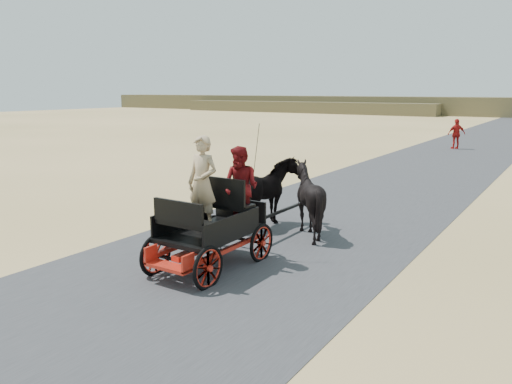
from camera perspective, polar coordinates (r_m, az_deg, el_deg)
The scene contains 9 objects.
ground at distance 10.96m, azimuth 0.87°, elevation -6.23°, with size 140.00×140.00×0.00m, color tan.
road at distance 10.96m, azimuth 0.87°, elevation -6.20°, with size 6.00×140.00×0.01m, color #38383A.
ridge_near at distance 75.74m, azimuth 5.21°, elevation 9.64°, with size 40.00×4.00×1.60m, color brown.
carriage at distance 9.68m, azimuth -5.22°, elevation -6.48°, with size 1.30×2.40×0.72m, color black, non-canonical shape.
horse_left at distance 12.23m, azimuth 1.43°, elevation -0.23°, with size 0.91×2.01×1.70m, color black.
horse_right at distance 11.71m, azimuth 6.01°, elevation -0.82°, with size 1.37×1.54×1.70m, color black.
driver_man at distance 9.52m, azimuth -6.12°, elevation 1.04°, with size 0.66×0.43×1.80m, color tan.
passenger_woman at distance 9.68m, azimuth -1.75°, elevation 0.59°, with size 0.77×0.60×1.58m, color #660C0F.
pedestrian at distance 31.03m, azimuth 21.93°, elevation 6.17°, with size 1.01×0.42×1.73m, color #B01814.
Camera 1 is at (5.57, -8.82, 3.36)m, focal length 35.00 mm.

